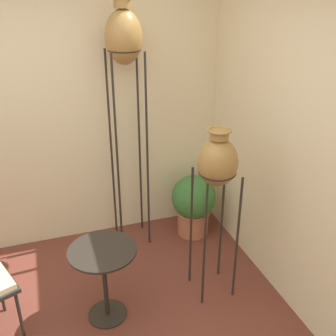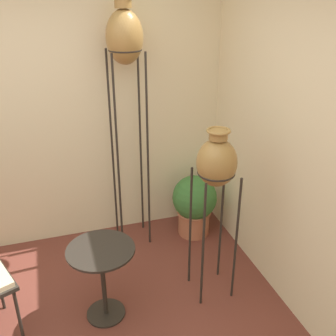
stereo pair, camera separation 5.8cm
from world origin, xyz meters
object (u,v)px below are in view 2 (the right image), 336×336
Objects in this scene: side_table at (102,267)px; vase_stand_medium at (217,165)px; potted_plant at (194,203)px; vase_stand_tall at (125,44)px.

vase_stand_medium is at bearing 1.34° from side_table.
vase_stand_medium reaches higher than potted_plant.
vase_stand_tall is 1.71m from potted_plant.
vase_stand_tall is 3.66× the size of side_table.
vase_stand_tall is 1.30m from vase_stand_medium.
vase_stand_tall reaches higher than side_table.
side_table is at bearing -141.54° from potted_plant.
side_table is at bearing -114.89° from vase_stand_tall.
potted_plant is at bearing 78.45° from vase_stand_medium.
potted_plant is (0.63, -0.11, -1.58)m from vase_stand_tall.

